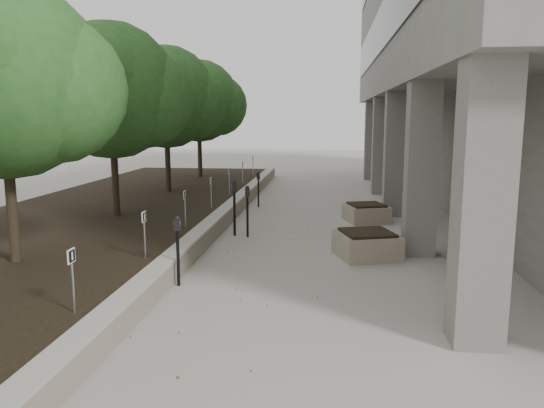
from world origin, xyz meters
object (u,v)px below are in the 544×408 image
at_px(parking_meter_5, 258,190).
at_px(crabapple_tree_4, 166,119).
at_px(parking_meter_4, 247,211).
at_px(parking_meter_3, 234,208).
at_px(planter_back, 366,213).
at_px(crabapple_tree_3, 112,120).
at_px(crabapple_tree_5, 199,118).
at_px(parking_meter_2, 178,251).
at_px(crabapple_tree_2, 5,122).
at_px(planter_front, 367,244).

bearing_deg(parking_meter_5, crabapple_tree_4, -178.17).
bearing_deg(parking_meter_4, parking_meter_3, 152.64).
bearing_deg(planter_back, parking_meter_3, -147.15).
height_order(crabapple_tree_4, parking_meter_3, crabapple_tree_4).
height_order(crabapple_tree_3, parking_meter_3, crabapple_tree_3).
xyz_separation_m(parking_meter_4, planter_back, (3.32, 2.52, -0.42)).
height_order(crabapple_tree_4, crabapple_tree_5, same).
bearing_deg(crabapple_tree_5, parking_meter_2, -77.72).
distance_m(parking_meter_3, parking_meter_5, 4.63).
bearing_deg(parking_meter_4, crabapple_tree_2, -140.78).
height_order(parking_meter_3, planter_back, parking_meter_3).
height_order(crabapple_tree_4, parking_meter_4, crabapple_tree_4).
xyz_separation_m(crabapple_tree_5, parking_meter_2, (3.25, -14.93, -2.43)).
distance_m(crabapple_tree_4, parking_meter_3, 6.99).
xyz_separation_m(parking_meter_3, planter_back, (3.70, 2.39, -0.48)).
height_order(crabapple_tree_2, crabapple_tree_4, same).
height_order(crabapple_tree_2, crabapple_tree_5, same).
xyz_separation_m(planter_front, planter_back, (0.26, 4.23, -0.02)).
distance_m(crabapple_tree_5, parking_meter_3, 11.37).
height_order(crabapple_tree_3, planter_front, crabapple_tree_3).
xyz_separation_m(crabapple_tree_3, parking_meter_4, (3.93, -0.67, -2.42)).
bearing_deg(planter_front, crabapple_tree_4, 133.41).
height_order(parking_meter_3, planter_front, parking_meter_3).
height_order(crabapple_tree_3, parking_meter_5, crabapple_tree_3).
relative_size(crabapple_tree_2, crabapple_tree_5, 1.00).
distance_m(crabapple_tree_3, planter_back, 8.00).
distance_m(parking_meter_2, planter_back, 7.88).
distance_m(crabapple_tree_4, crabapple_tree_5, 5.00).
bearing_deg(crabapple_tree_3, crabapple_tree_4, 90.00).
bearing_deg(parking_meter_3, parking_meter_2, -111.08).
bearing_deg(crabapple_tree_2, crabapple_tree_3, 90.00).
relative_size(parking_meter_4, parking_meter_5, 1.10).
height_order(crabapple_tree_2, parking_meter_5, crabapple_tree_2).
bearing_deg(parking_meter_5, parking_meter_4, -69.77).
relative_size(crabapple_tree_2, crabapple_tree_3, 1.00).
relative_size(crabapple_tree_2, crabapple_tree_4, 1.00).
bearing_deg(crabapple_tree_5, parking_meter_3, -71.38).
bearing_deg(parking_meter_5, planter_back, -15.37).
distance_m(planter_front, planter_back, 4.24).
xyz_separation_m(parking_meter_3, parking_meter_5, (0.03, 4.63, -0.13)).
bearing_deg(parking_meter_5, crabapple_tree_3, -115.12).
height_order(crabapple_tree_5, parking_meter_3, crabapple_tree_5).
bearing_deg(parking_meter_3, planter_front, -45.39).
bearing_deg(parking_meter_3, crabapple_tree_4, 105.48).
relative_size(crabapple_tree_2, parking_meter_3, 3.57).
xyz_separation_m(crabapple_tree_2, crabapple_tree_3, (0.00, 5.00, 0.00)).
xyz_separation_m(crabapple_tree_2, parking_meter_3, (3.55, 4.46, -2.36)).
distance_m(parking_meter_5, planter_back, 4.32).
xyz_separation_m(crabapple_tree_3, crabapple_tree_5, (0.00, 10.00, 0.00)).
bearing_deg(planter_back, parking_meter_2, -120.53).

